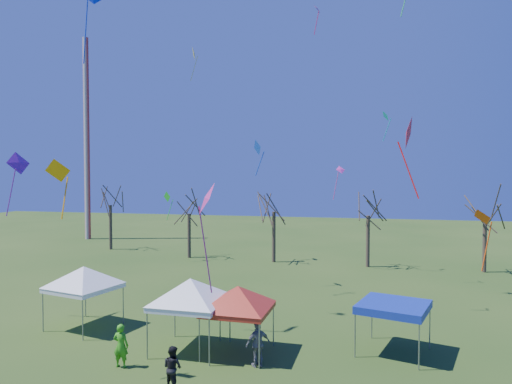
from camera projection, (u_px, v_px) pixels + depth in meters
The scene contains 25 objects.
ground at pixel (214, 381), 17.70m from camera, with size 140.00×140.00×0.00m, color #284717.
radio_mast at pixel (87, 139), 56.73m from camera, with size 0.70×0.70×25.00m, color silver.
tree_0 at pixel (110, 189), 48.88m from camera, with size 3.83×3.83×8.44m.
tree_1 at pixel (189, 198), 43.93m from camera, with size 3.42×3.42×7.54m.
tree_2 at pixel (274, 194), 41.72m from camera, with size 3.71×3.71×8.18m.
tree_3 at pixel (368, 197), 39.48m from camera, with size 3.59×3.59×7.91m.
tree_4 at pixel (485, 199), 37.30m from camera, with size 3.58×3.58×7.89m.
tent_white_west at pixel (84, 271), 23.78m from camera, with size 4.11×4.11×3.72m.
tent_white_mid at pixel (190, 283), 20.68m from camera, with size 4.32×4.32×3.81m.
tent_red at pixel (238, 291), 20.29m from camera, with size 4.00×4.00×3.52m.
tent_blue at pixel (394, 307), 20.40m from camera, with size 3.57×3.57×2.26m.
person_grey at pixel (258, 344), 18.99m from camera, with size 1.10×0.46×1.88m, color slate.
person_dark at pixel (172, 368), 16.98m from camera, with size 0.79×0.61×1.62m, color black.
person_green at pixel (121, 346), 18.92m from camera, with size 0.66×0.43×1.81m, color green.
kite_1 at pixel (58, 171), 17.64m from camera, with size 1.12×0.73×2.36m.
kite_19 at pixel (386, 116), 33.36m from camera, with size 0.72×0.95×2.28m.
kite_5 at pixel (206, 200), 14.45m from camera, with size 1.01×1.25×3.62m.
kite_17 at pixel (483, 218), 21.94m from camera, with size 1.12×1.21×3.00m.
kite_13 at pixel (168, 197), 42.22m from camera, with size 1.02×0.88×2.66m.
kite_22 at pixel (340, 171), 38.40m from camera, with size 1.14×1.09×2.90m.
kite_18 at pixel (317, 10), 25.94m from camera, with size 0.57×0.77×1.79m.
kite_2 at pixel (194, 54), 42.00m from camera, with size 0.85×1.33×3.24m.
kite_27 at pixel (408, 134), 13.72m from camera, with size 0.66×1.04×2.52m.
kite_14 at pixel (19, 163), 25.57m from camera, with size 1.13×1.50×3.66m.
kite_11 at pixel (258, 148), 32.63m from camera, with size 1.02×1.17×2.61m.
Camera 1 is at (5.60, -16.58, 7.98)m, focal length 32.00 mm.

